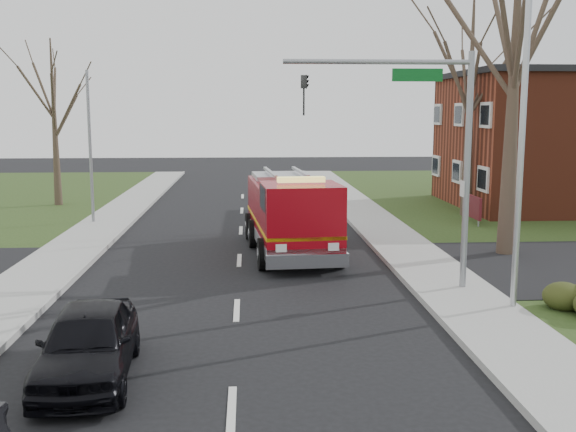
{
  "coord_description": "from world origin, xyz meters",
  "views": [
    {
      "loc": [
        0.31,
        -17.09,
        5.15
      ],
      "look_at": [
        1.54,
        3.19,
        2.0
      ],
      "focal_mm": 42.0,
      "sensor_mm": 36.0,
      "label": 1
    }
  ],
  "objects": [
    {
      "name": "health_center_sign",
      "position": [
        10.5,
        12.5,
        0.88
      ],
      "size": [
        0.12,
        2.0,
        1.4
      ],
      "color": "#54131B",
      "rests_on": "ground"
    },
    {
      "name": "utility_pole_far",
      "position": [
        -6.8,
        14.0,
        3.5
      ],
      "size": [
        0.14,
        0.14,
        7.0
      ],
      "primitive_type": "cylinder",
      "color": "gray",
      "rests_on": "ground"
    },
    {
      "name": "ground",
      "position": [
        0.0,
        0.0,
        0.0
      ],
      "size": [
        120.0,
        120.0,
        0.0
      ],
      "primitive_type": "plane",
      "color": "black",
      "rests_on": "ground"
    },
    {
      "name": "traffic_signal_mast",
      "position": [
        5.21,
        1.5,
        4.71
      ],
      "size": [
        5.29,
        0.18,
        6.8
      ],
      "color": "gray",
      "rests_on": "ground"
    },
    {
      "name": "bare_tree_far",
      "position": [
        11.0,
        15.0,
        6.49
      ],
      "size": [
        5.25,
        5.25,
        10.5
      ],
      "color": "#3C2E23",
      "rests_on": "ground"
    },
    {
      "name": "bare_tree_near",
      "position": [
        9.5,
        6.0,
        7.41
      ],
      "size": [
        6.0,
        6.0,
        12.0
      ],
      "color": "#3C2E23",
      "rests_on": "ground"
    },
    {
      "name": "sidewalk_right",
      "position": [
        6.2,
        0.0,
        0.07
      ],
      "size": [
        2.4,
        80.0,
        0.15
      ],
      "primitive_type": "cube",
      "color": "gray",
      "rests_on": "ground"
    },
    {
      "name": "fire_engine",
      "position": [
        1.88,
        7.09,
        1.38
      ],
      "size": [
        3.35,
        7.75,
        3.05
      ],
      "rotation": [
        0.0,
        0.0,
        0.07
      ],
      "color": "maroon",
      "rests_on": "ground"
    },
    {
      "name": "parked_car_maroon",
      "position": [
        -2.8,
        -4.38,
        0.73
      ],
      "size": [
        1.99,
        4.37,
        1.45
      ],
      "primitive_type": "imported",
      "rotation": [
        0.0,
        0.0,
        0.07
      ],
      "color": "black",
      "rests_on": "ground"
    },
    {
      "name": "bare_tree_left",
      "position": [
        -10.0,
        20.0,
        5.56
      ],
      "size": [
        4.5,
        4.5,
        9.0
      ],
      "color": "#3C2E23",
      "rests_on": "ground"
    },
    {
      "name": "streetlight_pole",
      "position": [
        7.14,
        -0.5,
        4.55
      ],
      "size": [
        1.48,
        0.16,
        8.4
      ],
      "color": "#B7BABF",
      "rests_on": "ground"
    }
  ]
}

